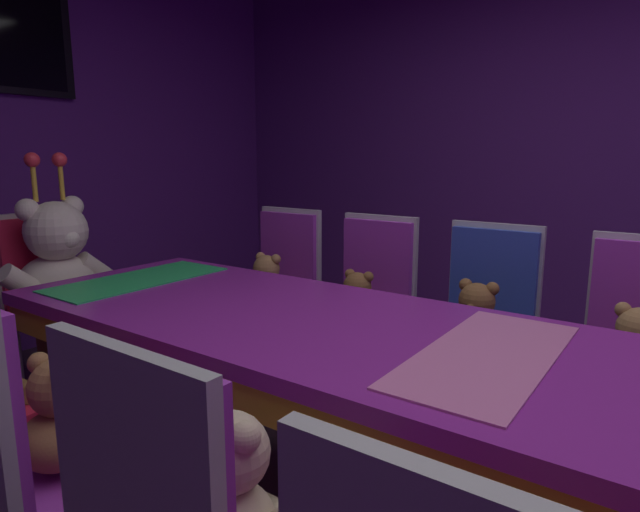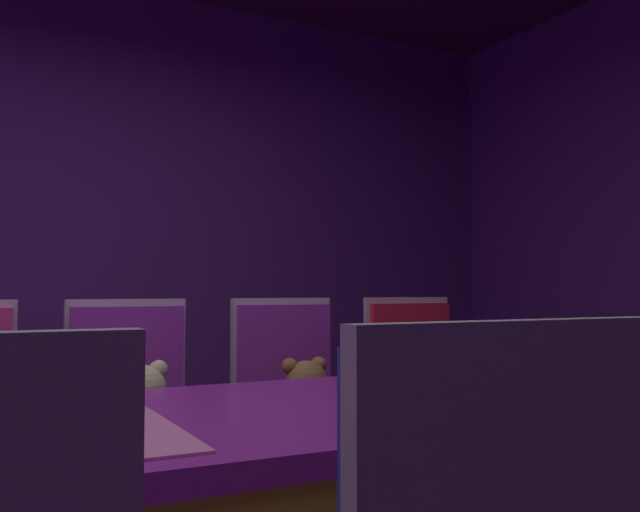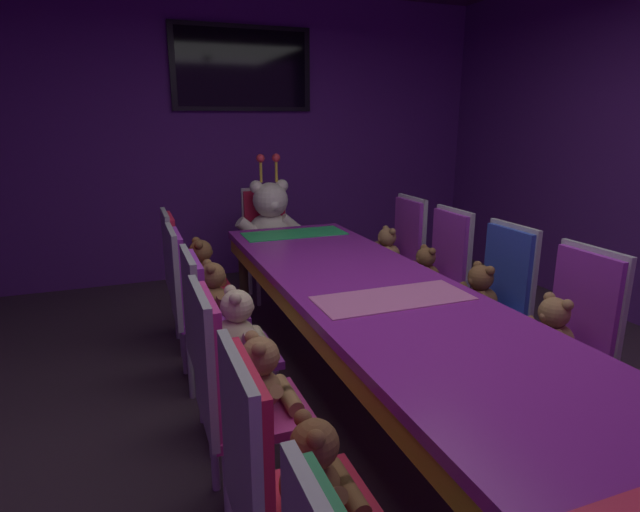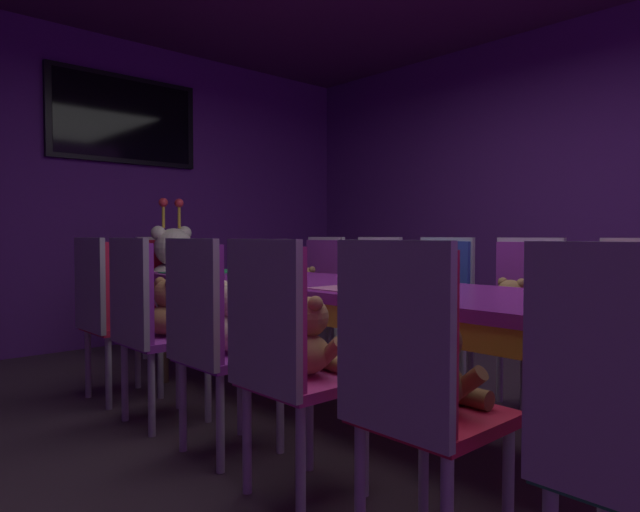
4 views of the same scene
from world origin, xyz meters
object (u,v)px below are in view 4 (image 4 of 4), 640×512
Objects in this scene: banquet_table at (383,302)px; teddy_right_4 at (358,295)px; chair_left_0 at (632,422)px; chair_left_5 at (103,303)px; chair_left_1 at (409,373)px; teddy_left_1 at (439,369)px; chair_left_4 at (143,313)px; teddy_right_3 at (426,300)px; king_teddy_bear at (174,270)px; wall_tv at (125,119)px; teddy_left_3 at (235,322)px; teddy_right_2 at (510,309)px; teddy_left_5 at (127,301)px; teddy_left_2 at (310,341)px; chair_right_3 at (439,297)px; chair_right_1 at (636,316)px; chair_left_2 at (280,345)px; teddy_left_4 at (169,311)px; chair_right_2 at (523,306)px; teddy_right_5 at (305,288)px; chair_left_3 at (207,326)px; chair_right_5 at (319,285)px; throne_chair at (165,284)px; chair_right_4 at (372,291)px.

banquet_table is 1.14m from teddy_right_4.
chair_left_0 is 1.00× the size of chair_left_5.
chair_left_1 reaches higher than teddy_left_1.
chair_left_4 is at bearing -0.26° from teddy_right_4.
king_teddy_bear is (-0.74, 1.91, 0.14)m from teddy_right_3.
wall_tv is (0.86, 3.97, 1.45)m from chair_left_1.
teddy_left_3 is 3.25m from wall_tv.
teddy_left_1 is 0.98× the size of teddy_right_2.
chair_left_4 reaches higher than teddy_left_5.
teddy_right_3 is at bearing -75.29° from wall_tv.
chair_right_3 is (1.62, 0.56, 0.00)m from teddy_left_2.
teddy_left_5 is (-0.01, 1.17, -0.00)m from teddy_left_3.
teddy_left_1 is at bearing -1.00° from chair_right_1.
chair_left_2 is (-0.16, 0.59, 0.01)m from teddy_left_1.
chair_right_1 is at bearing 89.93° from chair_right_3.
chair_left_0 is at bearing -92.93° from teddy_left_4.
chair_right_2 reaches higher than teddy_right_5.
chair_left_2 is 1.85m from chair_right_3.
chair_left_3 and chair_right_5 have the same top height.
chair_right_5 is (0.88, 1.46, -0.06)m from banquet_table.
banquet_table is at bearing -0.00° from throne_chair.
chair_right_3 and throne_chair have the same top height.
chair_right_5 is at bearing 18.27° from chair_left_4.
chair_left_3 is (-0.13, 1.14, 0.01)m from teddy_left_1.
wall_tv reaches higher than teddy_left_4.
wall_tv reaches higher than chair_right_1.
chair_left_5 is 1.25m from throne_chair.
chair_left_4 reaches higher than teddy_right_4.
chair_right_4 reaches higher than teddy_left_5.
chair_left_3 is (-0.12, 0.55, 0.00)m from teddy_left_2.
teddy_left_3 is at bearing 82.01° from chair_left_1.
teddy_left_4 reaches higher than teddy_right_4.
chair_right_4 is (-0.01, 1.76, 0.00)m from chair_right_1.
chair_right_4 reaches higher than teddy_left_1.
chair_left_5 reaches higher than banquet_table.
chair_left_2 is 2.09m from chair_right_4.
chair_left_5 is (-0.15, 1.17, -0.00)m from teddy_left_3.
chair_left_0 is 0.72× the size of wall_tv.
chair_left_0 is at bearing 47.70° from teddy_right_3.
chair_left_0 is 2.91m from teddy_left_5.
chair_left_4 is 0.60m from teddy_left_5.
chair_left_2 is at bearing 91.49° from chair_left_0.
king_teddy_bear is (-0.87, 1.33, 0.13)m from chair_right_4.
chair_right_1 reaches higher than teddy_left_1.
teddy_right_5 is at bearing 21.58° from teddy_left_4.
chair_right_3 is (1.59, 0.01, -0.00)m from teddy_left_3.
throne_chair is (-0.74, 2.07, 0.01)m from teddy_right_3.
king_teddy_bear is (0.71, 0.75, 0.13)m from teddy_left_5.
chair_left_3 is 1.18× the size of king_teddy_bear.
chair_left_4 reaches higher than teddy_left_3.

